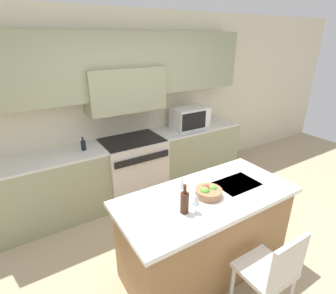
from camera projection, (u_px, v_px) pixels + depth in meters
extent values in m
plane|color=tan|center=(204.00, 270.00, 2.83)|extent=(10.00, 10.00, 0.00)
cube|color=beige|center=(120.00, 107.00, 3.95)|extent=(10.00, 0.06, 2.70)
cube|color=gray|center=(123.00, 65.00, 3.55)|extent=(3.87, 0.34, 0.85)
cube|color=gray|center=(125.00, 89.00, 3.66)|extent=(1.10, 0.40, 0.60)
cube|color=gray|center=(50.00, 191.00, 3.46)|extent=(1.49, 0.62, 0.90)
cube|color=silver|center=(44.00, 159.00, 3.27)|extent=(1.49, 0.62, 0.03)
cube|color=gray|center=(195.00, 152.00, 4.62)|extent=(1.49, 0.62, 0.90)
cube|color=silver|center=(196.00, 127.00, 4.44)|extent=(1.49, 0.62, 0.03)
cube|color=beige|center=(133.00, 168.00, 4.02)|extent=(0.90, 0.66, 0.93)
cube|color=black|center=(132.00, 140.00, 3.83)|extent=(0.86, 0.61, 0.01)
cube|color=black|center=(143.00, 159.00, 3.63)|extent=(0.83, 0.02, 0.09)
cylinder|color=black|center=(119.00, 165.00, 3.45)|extent=(0.04, 0.02, 0.04)
cylinder|color=black|center=(132.00, 162.00, 3.54)|extent=(0.04, 0.02, 0.04)
cylinder|color=black|center=(143.00, 159.00, 3.62)|extent=(0.04, 0.02, 0.04)
cylinder|color=black|center=(154.00, 157.00, 3.71)|extent=(0.04, 0.02, 0.04)
cylinder|color=black|center=(165.00, 154.00, 3.80)|extent=(0.04, 0.02, 0.04)
cube|color=silver|center=(190.00, 118.00, 4.30)|extent=(0.59, 0.37, 0.34)
cube|color=black|center=(194.00, 121.00, 4.13)|extent=(0.46, 0.01, 0.28)
cube|color=olive|center=(205.00, 235.00, 2.71)|extent=(1.67, 0.77, 0.88)
cube|color=white|center=(207.00, 197.00, 2.53)|extent=(1.77, 0.83, 0.04)
cube|color=#2D2D30|center=(237.00, 184.00, 2.72)|extent=(0.44, 0.32, 0.01)
cylinder|color=#B2B2B7|center=(224.00, 176.00, 2.86)|extent=(0.02, 0.02, 0.00)
cube|color=beige|center=(265.00, 270.00, 2.23)|extent=(0.42, 0.40, 0.04)
cube|color=beige|center=(288.00, 264.00, 2.00)|extent=(0.40, 0.04, 0.42)
cylinder|color=beige|center=(232.00, 286.00, 2.38)|extent=(0.04, 0.04, 0.48)
cylinder|color=beige|center=(259.00, 269.00, 2.55)|extent=(0.04, 0.04, 0.48)
cylinder|color=#422314|center=(185.00, 203.00, 2.23)|extent=(0.08, 0.08, 0.19)
cylinder|color=#422314|center=(185.00, 189.00, 2.18)|extent=(0.03, 0.03, 0.08)
cylinder|color=white|center=(195.00, 212.00, 2.26)|extent=(0.06, 0.06, 0.01)
cylinder|color=white|center=(196.00, 208.00, 2.25)|extent=(0.01, 0.01, 0.08)
cone|color=white|center=(196.00, 199.00, 2.21)|extent=(0.07, 0.07, 0.11)
cylinder|color=white|center=(182.00, 195.00, 2.51)|extent=(0.06, 0.06, 0.01)
cylinder|color=white|center=(182.00, 191.00, 2.49)|extent=(0.01, 0.01, 0.08)
cone|color=white|center=(182.00, 183.00, 2.46)|extent=(0.07, 0.07, 0.11)
cylinder|color=#996B47|center=(209.00, 193.00, 2.49)|extent=(0.26, 0.26, 0.07)
sphere|color=#66A83D|center=(205.00, 192.00, 2.45)|extent=(0.10, 0.10, 0.10)
sphere|color=#66A83D|center=(213.00, 189.00, 2.50)|extent=(0.08, 0.08, 0.08)
sphere|color=red|center=(206.00, 188.00, 2.51)|extent=(0.08, 0.08, 0.08)
cylinder|color=black|center=(83.00, 145.00, 3.47)|extent=(0.07, 0.07, 0.13)
cylinder|color=black|center=(83.00, 139.00, 3.44)|extent=(0.02, 0.02, 0.05)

